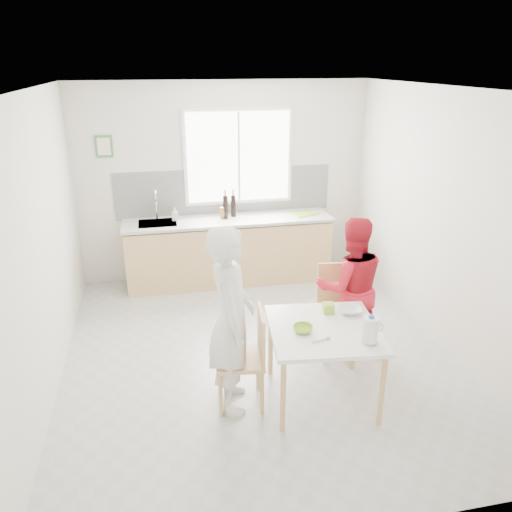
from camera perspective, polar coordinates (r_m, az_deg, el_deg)
The scene contains 21 objects.
ground at distance 5.45m, azimuth 0.20°, elevation -11.08°, with size 4.50×4.50×0.00m, color #B7B7B2.
room_shell at distance 4.77m, azimuth 0.23°, elevation 5.80°, with size 4.50×4.50×4.50m.
window at distance 6.93m, azimuth -2.01°, elevation 11.24°, with size 1.50×0.06×1.30m.
backsplash at distance 7.01m, azimuth -3.60°, elevation 7.36°, with size 3.00×0.02×0.65m, color white.
picture_frame at distance 6.83m, azimuth -16.99°, elevation 11.89°, with size 0.22×0.03×0.28m.
kitchen_counter at distance 6.98m, azimuth -3.13°, elevation 0.36°, with size 2.84×0.64×1.37m.
dining_table at distance 4.52m, azimuth 7.74°, elevation -8.95°, with size 1.05×1.05×0.74m.
chair_left at distance 4.51m, azimuth -0.98°, elevation -11.12°, with size 0.47×0.47×0.92m.
chair_far at distance 5.36m, azimuth 9.41°, elevation -5.52°, with size 0.49×0.49×0.95m.
person_white at distance 4.32m, azimuth -2.86°, elevation -7.32°, with size 0.62×0.41×1.71m, color white.
person_red at distance 5.23m, azimuth 10.70°, elevation -3.54°, with size 0.73×0.57×1.51m, color red.
bowl_green at distance 4.39m, azimuth 5.38°, elevation -8.29°, with size 0.17×0.17×0.05m, color #93CB2E.
bowl_white at distance 4.75m, azimuth 10.69°, elevation -6.11°, with size 0.22×0.22×0.05m, color white.
milk_jug at distance 4.27m, azimuth 12.98°, elevation -8.15°, with size 0.19×0.13×0.24m.
green_box at distance 4.72m, azimuth 8.26°, elevation -5.90°, with size 0.10×0.10×0.09m, color #8DC42D.
spoon at distance 4.28m, azimuth 7.39°, elevation -9.51°, with size 0.01×0.01×0.16m, color #A5A5AA.
cutting_board at distance 7.04m, azimuth 5.48°, elevation 4.84°, with size 0.35×0.25×0.01m, color #8BBB2B.
wine_bottle_a at distance 6.79m, azimuth -3.52°, elevation 5.62°, with size 0.07×0.07×0.32m, color black.
wine_bottle_b at distance 6.87m, azimuth -2.61°, elevation 5.75°, with size 0.07×0.07×0.30m, color black.
jar_amber at distance 6.78m, azimuth -3.89°, elevation 4.90°, with size 0.06×0.06×0.16m, color brown.
soap_bottle at distance 6.81m, azimuth -9.26°, elevation 4.78°, with size 0.08×0.08×0.17m, color #999999.
Camera 1 is at (-0.95, -4.49, 2.94)m, focal length 35.00 mm.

